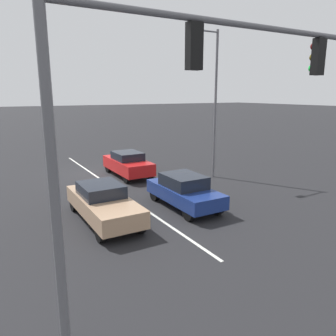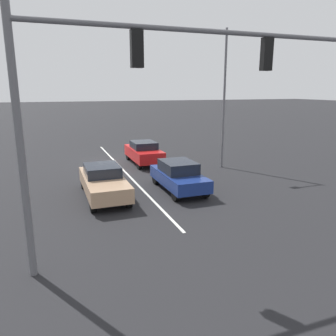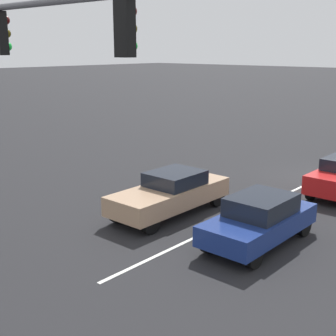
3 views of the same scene
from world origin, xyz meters
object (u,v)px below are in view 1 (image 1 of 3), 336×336
Objects in this scene: traffic_signal_gantry at (186,91)px; car_tan_midlane_front at (103,202)px; street_lamp_left_shoulder at (213,96)px; car_navy_leftlane_front at (184,190)px; car_red_leftlane_second at (128,164)px.

car_tan_midlane_front is at bearing -90.47° from traffic_signal_gantry.
street_lamp_left_shoulder is at bearing -130.41° from traffic_signal_gantry.
car_tan_midlane_front is 0.48× the size of traffic_signal_gantry.
street_lamp_left_shoulder is (-7.96, -9.35, -0.20)m from traffic_signal_gantry.
car_navy_leftlane_front is at bearing 176.06° from car_tan_midlane_front.
car_navy_leftlane_front is 3.66m from car_tan_midlane_front.
street_lamp_left_shoulder reaches higher than car_navy_leftlane_front.
traffic_signal_gantry is 1.16× the size of street_lamp_left_shoulder.
street_lamp_left_shoulder reaches higher than traffic_signal_gantry.
car_navy_leftlane_front is 0.98× the size of car_red_leftlane_second.
traffic_signal_gantry is at bearing 57.04° from car_navy_leftlane_front.
traffic_signal_gantry is at bearing 49.59° from street_lamp_left_shoulder.
car_tan_midlane_front is at bearing -3.94° from car_navy_leftlane_front.
traffic_signal_gantry reaches higher than car_tan_midlane_front.
car_navy_leftlane_front is 8.03m from traffic_signal_gantry.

